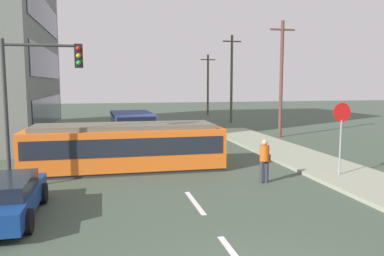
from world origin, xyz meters
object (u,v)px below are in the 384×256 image
at_px(streetcar_tram, 125,146).
at_px(pedestrian_crossing, 265,158).
at_px(utility_pole_mid, 281,77).
at_px(city_bus, 132,125).
at_px(utility_pole_distant, 208,83).
at_px(stop_sign, 341,124).
at_px(traffic_light_mast, 36,86).
at_px(utility_pole_far, 232,77).
at_px(parked_sedan_mid, 1,198).

distance_m(streetcar_tram, pedestrian_crossing, 6.08).
bearing_deg(streetcar_tram, utility_pole_mid, 35.89).
distance_m(city_bus, utility_pole_distant, 22.45).
height_order(utility_pole_mid, utility_pole_distant, utility_pole_mid).
distance_m(pedestrian_crossing, stop_sign, 3.48).
bearing_deg(pedestrian_crossing, city_bus, 109.96).
relative_size(streetcar_tram, traffic_light_mast, 1.60).
relative_size(streetcar_tram, stop_sign, 2.95).
height_order(city_bus, utility_pole_far, utility_pole_far).
height_order(streetcar_tram, pedestrian_crossing, streetcar_tram).
distance_m(pedestrian_crossing, utility_pole_far, 23.07).
bearing_deg(utility_pole_distant, utility_pole_mid, -90.14).
bearing_deg(pedestrian_crossing, utility_pole_distant, 78.77).
xyz_separation_m(city_bus, pedestrian_crossing, (4.20, -11.56, -0.13)).
height_order(streetcar_tram, utility_pole_distant, utility_pole_distant).
height_order(city_bus, stop_sign, stop_sign).
bearing_deg(utility_pole_distant, traffic_light_mast, -115.50).
xyz_separation_m(city_bus, utility_pole_far, (10.26, 10.43, 3.29)).
height_order(streetcar_tram, utility_pole_far, utility_pole_far).
height_order(streetcar_tram, utility_pole_mid, utility_pole_mid).
relative_size(pedestrian_crossing, traffic_light_mast, 0.32).
bearing_deg(pedestrian_crossing, utility_pole_far, 74.59).
height_order(utility_pole_far, utility_pole_distant, utility_pole_far).
xyz_separation_m(streetcar_tram, traffic_light_mast, (-3.14, -2.31, 2.64)).
xyz_separation_m(pedestrian_crossing, utility_pole_far, (6.06, 21.99, 3.42)).
xyz_separation_m(streetcar_tram, city_bus, (0.86, 8.20, 0.03)).
height_order(parked_sedan_mid, utility_pole_distant, utility_pole_distant).
bearing_deg(city_bus, streetcar_tram, -96.02).
bearing_deg(stop_sign, parked_sedan_mid, -169.74).
relative_size(city_bus, parked_sedan_mid, 1.23).
relative_size(streetcar_tram, parked_sedan_mid, 1.99).
xyz_separation_m(streetcar_tram, utility_pole_distant, (11.27, 27.90, 2.73)).
height_order(traffic_light_mast, utility_pole_mid, utility_pole_mid).
xyz_separation_m(traffic_light_mast, utility_pole_mid, (14.37, 10.44, 0.52)).
xyz_separation_m(pedestrian_crossing, stop_sign, (3.25, 0.05, 1.25)).
distance_m(city_bus, utility_pole_mid, 10.83).
bearing_deg(pedestrian_crossing, utility_pole_mid, 61.78).
distance_m(parked_sedan_mid, utility_pole_mid, 20.48).
xyz_separation_m(stop_sign, utility_pole_distant, (2.96, 31.22, 1.59)).
height_order(traffic_light_mast, utility_pole_far, utility_pole_far).
height_order(city_bus, utility_pole_mid, utility_pole_mid).
relative_size(streetcar_tram, pedestrian_crossing, 5.08).
bearing_deg(utility_pole_far, utility_pole_distant, 89.09).
bearing_deg(utility_pole_mid, streetcar_tram, -144.11).
xyz_separation_m(stop_sign, utility_pole_mid, (2.92, 11.44, 2.02)).
bearing_deg(city_bus, stop_sign, -57.10).
bearing_deg(city_bus, utility_pole_far, 45.47).
bearing_deg(traffic_light_mast, city_bus, 69.15).
xyz_separation_m(utility_pole_mid, utility_pole_far, (-0.10, 10.51, 0.16)).
bearing_deg(stop_sign, traffic_light_mast, 175.01).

